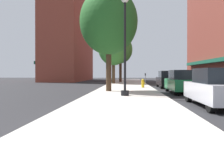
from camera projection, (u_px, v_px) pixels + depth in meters
ground_plane at (166, 87)px, 23.94m from camera, size 90.00×90.00×0.00m
sidewalk_slab at (127, 86)px, 25.23m from camera, size 4.80×50.00×0.12m
building_far_background at (70, 33)px, 43.94m from camera, size 6.80×18.00×18.21m
lamppost at (125, 43)px, 13.66m from camera, size 0.48×0.48×5.90m
fire_hydrant at (143, 83)px, 21.24m from camera, size 0.33×0.26×0.79m
parking_meter_near at (145, 77)px, 25.98m from camera, size 0.14×0.09×1.31m
tree_near at (113, 48)px, 29.64m from camera, size 3.95×3.95×6.85m
tree_mid at (120, 50)px, 34.89m from camera, size 3.60×3.60×6.94m
tree_far at (109, 22)px, 17.19m from camera, size 4.29×4.29×7.62m
car_silver at (217, 88)px, 9.93m from camera, size 1.80×4.30×1.66m
car_green at (182, 82)px, 16.55m from camera, size 1.80×4.30×1.66m
car_black at (168, 80)px, 22.66m from camera, size 1.80×4.30×1.66m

